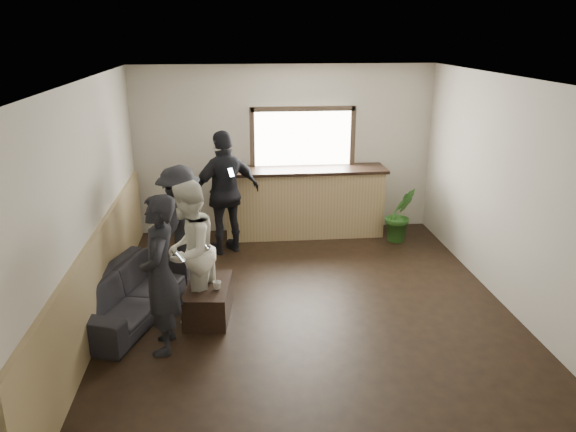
{
  "coord_description": "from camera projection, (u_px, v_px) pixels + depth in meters",
  "views": [
    {
      "loc": [
        -0.87,
        -6.24,
        3.32
      ],
      "look_at": [
        -0.2,
        0.4,
        1.1
      ],
      "focal_mm": 35.0,
      "sensor_mm": 36.0,
      "label": 1
    }
  ],
  "objects": [
    {
      "name": "person_d",
      "position": [
        226.0,
        193.0,
        8.55
      ],
      "size": [
        1.21,
        0.9,
        1.91
      ],
      "rotation": [
        0.0,
        0.0,
        -2.7
      ],
      "color": "black",
      "rests_on": "ground"
    },
    {
      "name": "bar_counter",
      "position": [
        304.0,
        198.0,
        9.4
      ],
      "size": [
        2.7,
        0.68,
        2.13
      ],
      "color": "tan",
      "rests_on": "ground"
    },
    {
      "name": "person_a",
      "position": [
        160.0,
        275.0,
        5.89
      ],
      "size": [
        0.48,
        0.64,
        1.75
      ],
      "rotation": [
        0.0,
        0.0,
        -1.57
      ],
      "color": "black",
      "rests_on": "ground"
    },
    {
      "name": "person_b",
      "position": [
        189.0,
        252.0,
        6.57
      ],
      "size": [
        0.87,
        0.99,
        1.69
      ],
      "rotation": [
        0.0,
        0.0,
        -1.9
      ],
      "color": "white",
      "rests_on": "ground"
    },
    {
      "name": "coffee_table",
      "position": [
        209.0,
        300.0,
        6.81
      ],
      "size": [
        0.59,
        0.95,
        0.4
      ],
      "primitive_type": "cube",
      "rotation": [
        0.0,
        0.0,
        -0.1
      ],
      "color": "black",
      "rests_on": "ground"
    },
    {
      "name": "cup_b",
      "position": [
        217.0,
        285.0,
        6.63
      ],
      "size": [
        0.13,
        0.13,
        0.1
      ],
      "primitive_type": "imported",
      "rotation": [
        0.0,
        0.0,
        4.39
      ],
      "color": "silver",
      "rests_on": "coffee_table"
    },
    {
      "name": "room_shell",
      "position": [
        245.0,
        198.0,
        6.49
      ],
      "size": [
        5.01,
        6.01,
        2.8
      ],
      "color": "silver",
      "rests_on": "ground"
    },
    {
      "name": "ground",
      "position": [
        307.0,
        308.0,
        7.03
      ],
      "size": [
        5.0,
        6.0,
        0.01
      ],
      "primitive_type": "cube",
      "color": "black"
    },
    {
      "name": "cup_a",
      "position": [
        201.0,
        277.0,
        6.86
      ],
      "size": [
        0.17,
        0.17,
        0.09
      ],
      "primitive_type": "imported",
      "rotation": [
        0.0,
        0.0,
        0.83
      ],
      "color": "silver",
      "rests_on": "coffee_table"
    },
    {
      "name": "sofa",
      "position": [
        131.0,
        293.0,
        6.79
      ],
      "size": [
        1.4,
        2.15,
        0.58
      ],
      "primitive_type": "imported",
      "rotation": [
        0.0,
        0.0,
        1.23
      ],
      "color": "black",
      "rests_on": "ground"
    },
    {
      "name": "potted_plant",
      "position": [
        400.0,
        215.0,
        9.14
      ],
      "size": [
        0.57,
        0.5,
        0.91
      ],
      "primitive_type": "imported",
      "rotation": [
        0.0,
        0.0,
        0.21
      ],
      "color": "#2D6623",
      "rests_on": "ground"
    },
    {
      "name": "person_c",
      "position": [
        180.0,
        224.0,
        7.65
      ],
      "size": [
        1.02,
        1.2,
        1.61
      ],
      "rotation": [
        0.0,
        0.0,
        -2.06
      ],
      "color": "black",
      "rests_on": "ground"
    }
  ]
}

